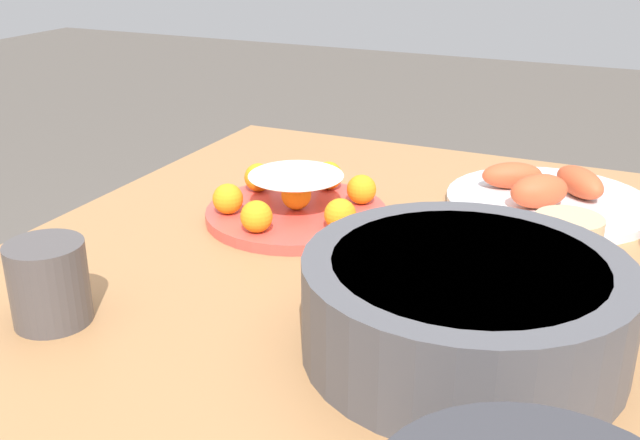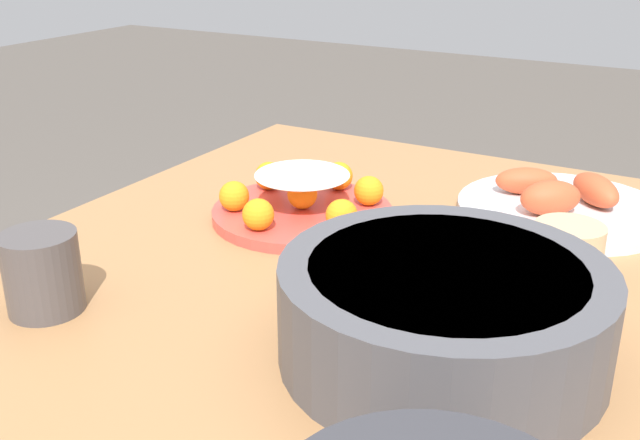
# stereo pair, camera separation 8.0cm
# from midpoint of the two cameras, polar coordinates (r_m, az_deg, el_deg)

# --- Properties ---
(dining_table) EXTENTS (1.20, 0.96, 0.77)m
(dining_table) POSITION_cam_midpoint_polar(r_m,az_deg,el_deg) (0.98, 3.94, -10.26)
(dining_table) COLOR #A87547
(dining_table) RESTS_ON ground_plane
(cake_plate) EXTENTS (0.27, 0.27, 0.08)m
(cake_plate) POSITION_cam_midpoint_polar(r_m,az_deg,el_deg) (1.11, 0.71, 1.36)
(cake_plate) COLOR #E04C42
(cake_plate) RESTS_ON dining_table
(serving_bowl) EXTENTS (0.33, 0.33, 0.10)m
(serving_bowl) POSITION_cam_midpoint_polar(r_m,az_deg,el_deg) (0.77, 12.37, -6.76)
(serving_bowl) COLOR #4C4C51
(serving_bowl) RESTS_ON dining_table
(seafood_platter) EXTENTS (0.32, 0.32, 0.07)m
(seafood_platter) POSITION_cam_midpoint_polar(r_m,az_deg,el_deg) (1.20, 19.75, 1.18)
(seafood_platter) COLOR silver
(seafood_platter) RESTS_ON dining_table
(cup_near) EXTENTS (0.09, 0.09, 0.09)m
(cup_near) POSITION_cam_midpoint_polar(r_m,az_deg,el_deg) (0.89, -18.00, -3.87)
(cup_near) COLOR #4C4747
(cup_near) RESTS_ON dining_table
(cup_far) EXTENTS (0.09, 0.09, 0.07)m
(cup_far) POSITION_cam_midpoint_polar(r_m,az_deg,el_deg) (0.99, 20.58, -2.33)
(cup_far) COLOR #DBB27F
(cup_far) RESTS_ON dining_table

